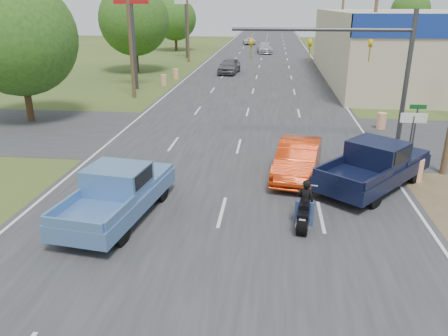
# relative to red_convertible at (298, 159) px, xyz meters

# --- Properties ---
(main_road) EXTENTS (15.00, 180.00, 0.02)m
(main_road) POSITION_rel_red_convertible_xyz_m (-2.92, 28.04, -0.80)
(main_road) COLOR #2D2D30
(main_road) RESTS_ON ground
(cross_road) EXTENTS (120.00, 10.00, 0.02)m
(cross_road) POSITION_rel_red_convertible_xyz_m (-2.92, 6.04, -0.80)
(cross_road) COLOR #2D2D30
(cross_road) RESTS_ON ground
(utility_pole_2) EXTENTS (2.00, 0.28, 10.00)m
(utility_pole_2) POSITION_rel_red_convertible_xyz_m (6.58, 19.04, 4.51)
(utility_pole_2) COLOR #4C3823
(utility_pole_2) RESTS_ON ground
(utility_pole_3) EXTENTS (2.00, 0.28, 10.00)m
(utility_pole_3) POSITION_rel_red_convertible_xyz_m (6.58, 37.04, 4.51)
(utility_pole_3) COLOR #4C3823
(utility_pole_3) RESTS_ON ground
(utility_pole_5) EXTENTS (2.00, 0.28, 10.00)m
(utility_pole_5) POSITION_rel_red_convertible_xyz_m (-12.42, 16.04, 4.51)
(utility_pole_5) COLOR #4C3823
(utility_pole_5) RESTS_ON ground
(utility_pole_6) EXTENTS (2.00, 0.28, 10.00)m
(utility_pole_6) POSITION_rel_red_convertible_xyz_m (-12.42, 40.04, 4.51)
(utility_pole_6) COLOR #4C3823
(utility_pole_6) RESTS_ON ground
(tree_0) EXTENTS (7.14, 7.14, 8.84)m
(tree_0) POSITION_rel_red_convertible_xyz_m (-16.92, 8.04, 4.45)
(tree_0) COLOR #422D19
(tree_0) RESTS_ON ground
(tree_1) EXTENTS (7.56, 7.56, 9.36)m
(tree_1) POSITION_rel_red_convertible_xyz_m (-16.42, 30.04, 4.76)
(tree_1) COLOR #422D19
(tree_1) RESTS_ON ground
(tree_2) EXTENTS (6.72, 6.72, 8.32)m
(tree_2) POSITION_rel_red_convertible_xyz_m (-17.12, 54.04, 4.14)
(tree_2) COLOR #422D19
(tree_2) RESTS_ON ground
(tree_5) EXTENTS (7.98, 7.98, 9.88)m
(tree_5) POSITION_rel_red_convertible_xyz_m (27.08, 83.04, 5.07)
(tree_5) COLOR #422D19
(tree_5) RESTS_ON ground
(tree_6) EXTENTS (8.82, 8.82, 10.92)m
(tree_6) POSITION_rel_red_convertible_xyz_m (-32.92, 83.04, 5.70)
(tree_6) COLOR #422D19
(tree_6) RESTS_ON ground
(barrel_0) EXTENTS (0.56, 0.56, 1.00)m
(barrel_0) POSITION_rel_red_convertible_xyz_m (5.08, 0.04, -0.31)
(barrel_0) COLOR orange
(barrel_0) RESTS_ON ground
(barrel_1) EXTENTS (0.56, 0.56, 1.00)m
(barrel_1) POSITION_rel_red_convertible_xyz_m (5.48, 8.54, -0.31)
(barrel_1) COLOR orange
(barrel_1) RESTS_ON ground
(barrel_2) EXTENTS (0.56, 0.56, 1.00)m
(barrel_2) POSITION_rel_red_convertible_xyz_m (-11.42, 22.04, -0.31)
(barrel_2) COLOR orange
(barrel_2) RESTS_ON ground
(barrel_3) EXTENTS (0.56, 0.56, 1.00)m
(barrel_3) POSITION_rel_red_convertible_xyz_m (-11.12, 26.04, -0.31)
(barrel_3) COLOR orange
(barrel_3) RESTS_ON ground
(pole_sign_left_near) EXTENTS (3.00, 0.35, 9.20)m
(pole_sign_left_near) POSITION_rel_red_convertible_xyz_m (-13.42, 20.04, 6.36)
(pole_sign_left_near) COLOR #3F3F44
(pole_sign_left_near) RESTS_ON ground
(pole_sign_left_far) EXTENTS (3.00, 0.35, 9.20)m
(pole_sign_left_far) POSITION_rel_red_convertible_xyz_m (-13.42, 44.04, 6.36)
(pole_sign_left_far) COLOR #3F3F44
(pole_sign_left_far) RESTS_ON ground
(lane_sign) EXTENTS (1.20, 0.08, 2.52)m
(lane_sign) POSITION_rel_red_convertible_xyz_m (5.28, 2.04, 1.09)
(lane_sign) COLOR #3F3F44
(lane_sign) RESTS_ON ground
(street_name_sign) EXTENTS (0.80, 0.08, 2.61)m
(street_name_sign) POSITION_rel_red_convertible_xyz_m (5.88, 3.54, 0.80)
(street_name_sign) COLOR #3F3F44
(street_name_sign) RESTS_ON ground
(signal_mast) EXTENTS (9.12, 0.40, 7.00)m
(signal_mast) POSITION_rel_red_convertible_xyz_m (2.90, 5.04, 3.99)
(signal_mast) COLOR #3F3F44
(signal_mast) RESTS_ON ground
(red_convertible) EXTENTS (2.51, 5.13, 1.62)m
(red_convertible) POSITION_rel_red_convertible_xyz_m (0.00, 0.00, 0.00)
(red_convertible) COLOR #BD2B08
(red_convertible) RESTS_ON ground
(motorcycle) EXTENTS (0.80, 2.39, 1.21)m
(motorcycle) POSITION_rel_red_convertible_xyz_m (0.01, -4.68, -0.27)
(motorcycle) COLOR black
(motorcycle) RESTS_ON ground
(rider) EXTENTS (0.63, 0.46, 1.59)m
(rider) POSITION_rel_red_convertible_xyz_m (0.02, -4.61, -0.02)
(rider) COLOR black
(rider) RESTS_ON ground
(blue_pickup) EXTENTS (2.98, 5.98, 1.90)m
(blue_pickup) POSITION_rel_red_convertible_xyz_m (-6.54, -4.61, 0.15)
(blue_pickup) COLOR black
(blue_pickup) RESTS_ON ground
(navy_pickup) EXTENTS (5.50, 6.05, 1.97)m
(navy_pickup) POSITION_rel_red_convertible_xyz_m (3.16, -0.80, 0.18)
(navy_pickup) COLOR black
(navy_pickup) RESTS_ON ground
(distant_car_grey) EXTENTS (2.42, 4.98, 1.64)m
(distant_car_grey) POSITION_rel_red_convertible_xyz_m (-6.02, 30.09, 0.01)
(distant_car_grey) COLOR #57565B
(distant_car_grey) RESTS_ON ground
(distant_car_silver) EXTENTS (2.79, 5.52, 1.54)m
(distant_car_silver) POSITION_rel_red_convertible_xyz_m (-2.66, 51.96, -0.04)
(distant_car_silver) COLOR silver
(distant_car_silver) RESTS_ON ground
(distant_car_white) EXTENTS (2.62, 4.73, 1.25)m
(distant_car_white) POSITION_rel_red_convertible_xyz_m (-5.92, 67.31, -0.18)
(distant_car_white) COLOR silver
(distant_car_white) RESTS_ON ground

